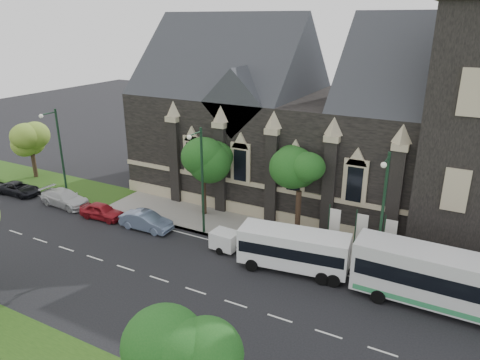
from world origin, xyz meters
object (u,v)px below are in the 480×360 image
Objects in this scene: tour_coach at (461,284)px; tree_walk_left at (206,154)px; banner_flag_left at (332,225)px; sedan at (146,221)px; box_trailer at (225,240)px; car_far_white at (65,198)px; street_lamp_mid at (201,176)px; banner_flag_center at (359,231)px; tree_walk_far at (32,138)px; street_lamp_near at (382,210)px; car_far_red at (102,211)px; street_lamp_far at (59,150)px; tree_park_east at (191,355)px; tree_walk_right at (304,169)px; shuttle_bus at (294,248)px; banner_flag_right at (388,237)px; car_far_black at (19,189)px.

tree_walk_left is at bearing 166.77° from tour_coach.
banner_flag_left reaches higher than sedan.
banner_flag_left is at bearing 28.00° from box_trailer.
car_far_white is at bearing -173.20° from banner_flag_left.
street_lamp_mid reaches higher than banner_flag_center.
street_lamp_near reaches higher than tree_walk_far.
sedan is 4.91m from car_far_red.
banner_flag_left is at bearing -80.55° from car_far_white.
street_lamp_mid and street_lamp_far have the same top height.
tree_walk_right is at bearing 98.42° from tree_park_east.
shuttle_bus is (-5.36, -1.58, -3.41)m from street_lamp_near.
banner_flag_center is (12.29, 1.91, -2.73)m from street_lamp_mid.
tree_walk_far is 1.57× the size of banner_flag_left.
banner_flag_center is at bearing 23.13° from box_trailer.
tour_coach is (12.03, -5.13, -3.82)m from tree_walk_right.
street_lamp_near reaches higher than banner_flag_left.
banner_flag_right is at bearing 0.00° from banner_flag_left.
banner_flag_left is 1.00× the size of banner_flag_right.
car_far_white is (-14.81, -1.09, -4.35)m from street_lamp_mid.
shuttle_bus is 5.70m from box_trailer.
street_lamp_far is 12.19m from sedan.
banner_flag_center is at bearing 3.86° from street_lamp_far.
tour_coach is at bearing -2.46° from street_lamp_far.
tour_coach is at bearing -93.52° from car_far_red.
tree_walk_left is at bearing -31.89° from sedan.
banner_flag_right is 0.86× the size of sedan.
tree_walk_far is at bearing 173.55° from box_trailer.
banner_flag_center is at bearing -81.05° from car_far_white.
tree_park_east reaches higher than sedan.
tree_walk_far is 2.12× the size of box_trailer.
street_lamp_far is at bearing 178.77° from box_trailer.
tour_coach is 2.40× the size of car_far_white.
tree_park_east is at bearing -81.58° from tree_walk_right.
tour_coach is (8.95, -3.42, -0.39)m from banner_flag_left.
tree_park_east is at bearing -29.84° from tree_walk_far.
banner_flag_left is (-3.71, 1.91, -2.73)m from street_lamp_near.
box_trailer reaches higher than car_far_white.
banner_flag_left is at bearing 56.79° from shuttle_bus.
banner_flag_center is 5.10m from shuttle_bus.
banner_flag_center is at bearing 154.26° from tour_coach.
box_trailer is (-7.29, -3.37, -1.50)m from banner_flag_left.
tree_park_east reaches higher than banner_flag_right.
box_trailer is at bearing -163.37° from banner_flag_right.
street_lamp_mid is 2.25× the size of banner_flag_center.
car_far_white is (-34.05, 0.43, -1.23)m from tour_coach.
car_far_red is at bearing -94.25° from car_far_black.
car_far_red is 0.79× the size of car_far_white.
street_lamp_mid is 1.00× the size of street_lamp_far.
banner_flag_right is at bearing 81.44° from street_lamp_near.
banner_flag_center is at bearing -80.80° from sedan.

